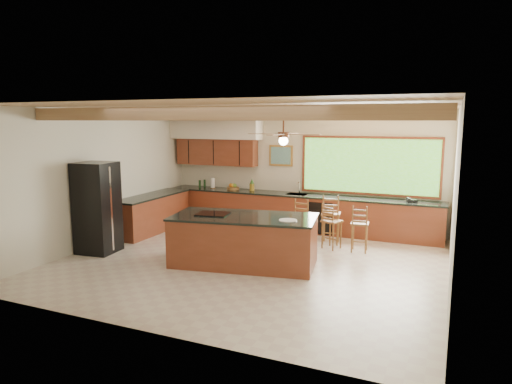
% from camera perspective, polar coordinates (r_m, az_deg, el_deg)
% --- Properties ---
extents(ground, '(7.20, 7.20, 0.00)m').
position_cam_1_polar(ground, '(9.05, -0.80, -8.77)').
color(ground, beige).
rests_on(ground, ground).
extents(room_shell, '(7.27, 6.54, 3.02)m').
position_cam_1_polar(room_shell, '(9.30, -0.14, 5.63)').
color(room_shell, beige).
rests_on(room_shell, ground).
extents(counter_run, '(7.12, 3.10, 1.24)m').
position_cam_1_polar(counter_run, '(11.49, 0.61, -2.53)').
color(counter_run, brown).
rests_on(counter_run, ground).
extents(island, '(2.91, 1.74, 0.97)m').
position_cam_1_polar(island, '(8.81, -1.51, -6.02)').
color(island, brown).
rests_on(island, ground).
extents(refrigerator, '(0.81, 0.79, 1.90)m').
position_cam_1_polar(refrigerator, '(10.08, -19.24, -1.86)').
color(refrigerator, black).
rests_on(refrigerator, ground).
extents(bar_stool_a, '(0.43, 0.43, 1.06)m').
position_cam_1_polar(bar_stool_a, '(10.07, 5.99, -3.26)').
color(bar_stool_a, brown).
rests_on(bar_stool_a, ground).
extents(bar_stool_b, '(0.47, 0.47, 1.14)m').
position_cam_1_polar(bar_stool_b, '(10.29, 9.28, -2.82)').
color(bar_stool_b, brown).
rests_on(bar_stool_b, ground).
extents(bar_stool_c, '(0.47, 0.47, 1.00)m').
position_cam_1_polar(bar_stool_c, '(9.92, 9.39, -3.74)').
color(bar_stool_c, brown).
rests_on(bar_stool_c, ground).
extents(bar_stool_d, '(0.40, 0.40, 1.01)m').
position_cam_1_polar(bar_stool_d, '(9.80, 12.80, -3.98)').
color(bar_stool_d, brown).
rests_on(bar_stool_d, ground).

